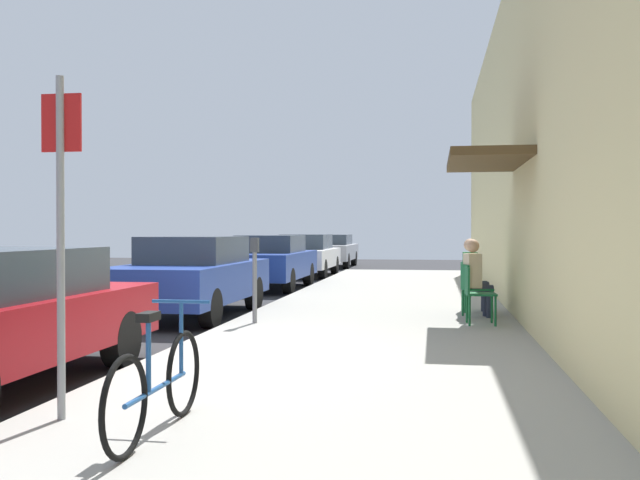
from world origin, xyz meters
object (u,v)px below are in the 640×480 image
(bicycle_0, at_px, (157,384))
(parked_car_1, at_px, (192,275))
(seated_patron_1, at_px, (476,275))
(cafe_chair_2, at_px, (470,283))
(parked_car_2, at_px, (270,261))
(parked_car_4, at_px, (332,250))
(parked_car_3, at_px, (306,255))
(cafe_chair_0, at_px, (476,291))
(parking_meter, at_px, (255,273))
(cafe_chair_1, at_px, (472,287))
(seated_patron_2, at_px, (473,272))
(street_sign, at_px, (61,219))

(bicycle_0, bearing_deg, parked_car_1, 107.71)
(seated_patron_1, bearing_deg, cafe_chair_2, 94.54)
(parked_car_2, distance_m, parked_car_4, 11.42)
(parked_car_3, relative_size, parked_car_4, 1.00)
(parked_car_3, relative_size, cafe_chair_0, 5.06)
(parked_car_1, distance_m, parking_meter, 2.18)
(parked_car_1, xyz_separation_m, seated_patron_1, (4.98, -0.24, 0.07))
(parked_car_2, height_order, cafe_chair_1, parked_car_2)
(parked_car_2, xyz_separation_m, parked_car_4, (0.00, 11.42, -0.02))
(cafe_chair_2, distance_m, seated_patron_2, 0.20)
(seated_patron_1, height_order, seated_patron_2, same)
(parked_car_4, height_order, seated_patron_1, seated_patron_1)
(street_sign, distance_m, cafe_chair_0, 6.98)
(cafe_chair_1, bearing_deg, street_sign, -116.29)
(parked_car_1, bearing_deg, cafe_chair_0, -13.39)
(street_sign, xyz_separation_m, cafe_chair_2, (3.42, 7.70, -1.02))
(parked_car_3, relative_size, seated_patron_2, 3.41)
(seated_patron_1, bearing_deg, seated_patron_2, 90.03)
(parked_car_2, height_order, seated_patron_2, parked_car_2)
(parked_car_3, bearing_deg, seated_patron_1, -66.83)
(cafe_chair_0, relative_size, cafe_chair_1, 1.00)
(cafe_chair_0, bearing_deg, seated_patron_1, 86.27)
(parked_car_4, xyz_separation_m, parking_meter, (1.55, -19.05, 0.16))
(parking_meter, distance_m, street_sign, 5.69)
(parked_car_2, height_order, cafe_chair_0, parked_car_2)
(parked_car_3, xyz_separation_m, seated_patron_2, (4.98, -10.87, 0.08))
(bicycle_0, height_order, cafe_chair_2, bicycle_0)
(parked_car_1, bearing_deg, cafe_chair_1, -2.95)
(cafe_chair_0, distance_m, seated_patron_1, 0.95)
(street_sign, bearing_deg, cafe_chair_1, 63.71)
(parked_car_1, bearing_deg, seated_patron_2, 6.03)
(seated_patron_1, xyz_separation_m, seated_patron_2, (-0.00, 0.77, 0.00))
(bicycle_0, bearing_deg, street_sign, 162.09)
(cafe_chair_0, distance_m, cafe_chair_2, 1.69)
(parking_meter, xyz_separation_m, seated_patron_2, (3.43, 2.06, -0.07))
(parked_car_3, relative_size, cafe_chair_1, 5.06)
(parked_car_4, relative_size, bicycle_0, 2.57)
(cafe_chair_0, relative_size, seated_patron_1, 0.67)
(seated_patron_2, bearing_deg, parked_car_3, 114.61)
(seated_patron_1, bearing_deg, parked_car_4, 105.66)
(seated_patron_1, xyz_separation_m, cafe_chair_2, (-0.06, 0.76, -0.19))
(parked_car_3, relative_size, seated_patron_1, 3.41)
(bicycle_0, xyz_separation_m, seated_patron_1, (2.60, 7.22, 0.34))
(cafe_chair_1, distance_m, cafe_chair_2, 0.77)
(parked_car_2, xyz_separation_m, cafe_chair_1, (4.92, -6.34, -0.12))
(cafe_chair_0, bearing_deg, parked_car_1, 166.61)
(parked_car_1, xyz_separation_m, parked_car_2, (0.00, 6.09, -0.00))
(parking_meter, bearing_deg, cafe_chair_1, 20.79)
(parked_car_4, distance_m, cafe_chair_1, 18.44)
(parked_car_2, relative_size, cafe_chair_0, 5.06)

